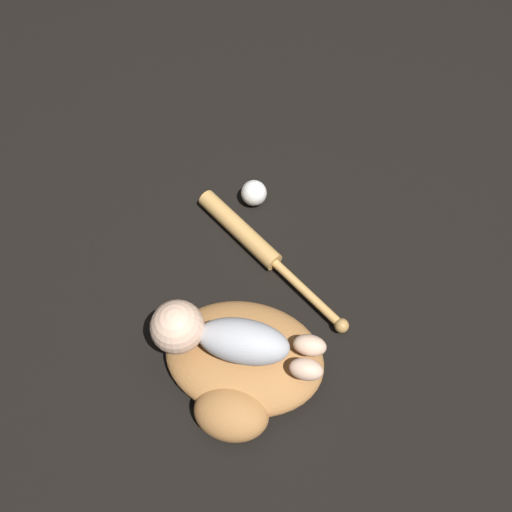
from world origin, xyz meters
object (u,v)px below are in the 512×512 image
object	(u,v)px
baseball	(254,193)
baseball_bat	(253,242)
baseball_glove	(242,365)
baby_figure	(221,337)

from	to	relation	value
baseball	baseball_bat	bearing A→B (deg)	106.00
baseball	baseball_glove	bearing A→B (deg)	104.19
baby_figure	baseball_bat	xyz separation A→B (m)	(0.03, -0.33, -0.12)
baseball_glove	baby_figure	bearing A→B (deg)	-18.08
baseball	baby_figure	bearing A→B (deg)	98.74
baseball_bat	baby_figure	bearing A→B (deg)	95.27
baseball_glove	baseball_bat	size ratio (longest dim) A/B	0.82
baby_figure	baseball_bat	distance (m)	0.35
baseball_glove	baseball_bat	distance (m)	0.35
baseball_glove	baby_figure	world-z (taller)	baby_figure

